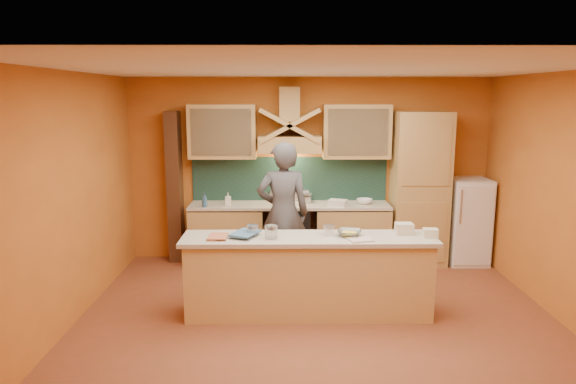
{
  "coord_description": "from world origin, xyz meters",
  "views": [
    {
      "loc": [
        -0.38,
        -5.35,
        2.54
      ],
      "look_at": [
        -0.33,
        0.9,
        1.35
      ],
      "focal_mm": 32.0,
      "sensor_mm": 36.0,
      "label": 1
    }
  ],
  "objects_px": {
    "kitchen_scale": "(329,231)",
    "mixing_bowl": "(349,233)",
    "person": "(283,213)",
    "stove": "(290,234)",
    "fridge": "(467,221)"
  },
  "relations": [
    {
      "from": "kitchen_scale",
      "to": "mixing_bowl",
      "type": "relative_size",
      "value": 0.39
    },
    {
      "from": "person",
      "to": "mixing_bowl",
      "type": "relative_size",
      "value": 7.12
    },
    {
      "from": "stove",
      "to": "kitchen_scale",
      "type": "xyz_separation_m",
      "value": [
        0.43,
        -1.84,
        0.54
      ]
    },
    {
      "from": "person",
      "to": "kitchen_scale",
      "type": "distance_m",
      "value": 1.14
    },
    {
      "from": "stove",
      "to": "kitchen_scale",
      "type": "distance_m",
      "value": 1.96
    },
    {
      "from": "stove",
      "to": "kitchen_scale",
      "type": "bearing_deg",
      "value": -76.67
    },
    {
      "from": "fridge",
      "to": "kitchen_scale",
      "type": "distance_m",
      "value": 2.93
    },
    {
      "from": "stove",
      "to": "person",
      "type": "bearing_deg",
      "value": -96.62
    },
    {
      "from": "fridge",
      "to": "person",
      "type": "bearing_deg",
      "value": -163.49
    },
    {
      "from": "fridge",
      "to": "kitchen_scale",
      "type": "height_order",
      "value": "fridge"
    },
    {
      "from": "kitchen_scale",
      "to": "mixing_bowl",
      "type": "height_order",
      "value": "kitchen_scale"
    },
    {
      "from": "person",
      "to": "kitchen_scale",
      "type": "xyz_separation_m",
      "value": [
        0.53,
        -1.01,
        0.02
      ]
    },
    {
      "from": "kitchen_scale",
      "to": "person",
      "type": "bearing_deg",
      "value": 125.11
    },
    {
      "from": "kitchen_scale",
      "to": "mixing_bowl",
      "type": "distance_m",
      "value": 0.23
    },
    {
      "from": "stove",
      "to": "person",
      "type": "distance_m",
      "value": 0.98
    }
  ]
}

